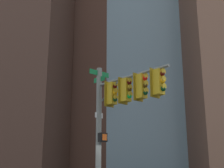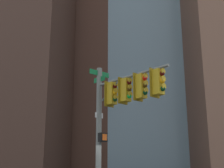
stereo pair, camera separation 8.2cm
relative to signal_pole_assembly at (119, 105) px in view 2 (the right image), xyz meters
name	(u,v)px [view 2 (the right image)]	position (x,y,z in m)	size (l,w,h in m)	color
signal_pole_assembly	(119,105)	(0.00, 0.00, 0.00)	(3.46, 3.28, 6.16)	slate
building_glass_tower	(133,44)	(-0.08, -51.01, 23.80)	(25.93, 27.13, 55.97)	#8CB2C6
building_brick_farside	(62,46)	(14.60, -45.28, 21.51)	(20.87, 15.83, 51.37)	brown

